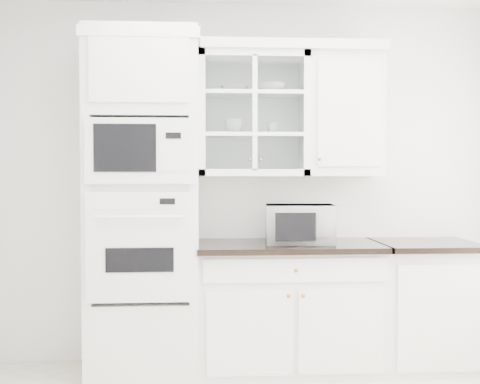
{
  "coord_description": "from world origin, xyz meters",
  "views": [
    {
      "loc": [
        -0.36,
        -2.83,
        1.44
      ],
      "look_at": [
        -0.1,
        1.05,
        1.3
      ],
      "focal_mm": 45.0,
      "sensor_mm": 36.0,
      "label": 1
    }
  ],
  "objects": [
    {
      "name": "room_shell",
      "position": [
        0.0,
        0.43,
        1.78
      ],
      "size": [
        4.0,
        3.5,
        2.7
      ],
      "color": "white",
      "rests_on": "ground"
    },
    {
      "name": "oven_column",
      "position": [
        -0.75,
        1.42,
        1.2
      ],
      "size": [
        0.76,
        0.68,
        2.4
      ],
      "color": "white",
      "rests_on": "ground"
    },
    {
      "name": "base_cabinet_run",
      "position": [
        0.28,
        1.45,
        0.46
      ],
      "size": [
        1.32,
        0.67,
        0.92
      ],
      "color": "white",
      "rests_on": "ground"
    },
    {
      "name": "extra_base_cabinet",
      "position": [
        1.28,
        1.45,
        0.46
      ],
      "size": [
        0.72,
        0.67,
        0.92
      ],
      "color": "white",
      "rests_on": "ground"
    },
    {
      "name": "upper_cabinet_glass",
      "position": [
        0.03,
        1.58,
        1.85
      ],
      "size": [
        0.8,
        0.33,
        0.9
      ],
      "color": "white",
      "rests_on": "room_shell"
    },
    {
      "name": "upper_cabinet_solid",
      "position": [
        0.71,
        1.58,
        1.85
      ],
      "size": [
        0.55,
        0.33,
        0.9
      ],
      "primitive_type": "cube",
      "color": "white",
      "rests_on": "room_shell"
    },
    {
      "name": "crown_molding",
      "position": [
        -0.07,
        1.56,
        2.33
      ],
      "size": [
        2.14,
        0.38,
        0.07
      ],
      "primitive_type": "cube",
      "color": "white",
      "rests_on": "room_shell"
    },
    {
      "name": "countertop_microwave",
      "position": [
        0.35,
        1.4,
        1.06
      ],
      "size": [
        0.51,
        0.44,
        0.28
      ],
      "primitive_type": "imported",
      "rotation": [
        0.0,
        0.0,
        3.05
      ],
      "color": "white",
      "rests_on": "base_cabinet_run"
    },
    {
      "name": "bowl_a",
      "position": [
        -0.1,
        1.6,
        2.04
      ],
      "size": [
        0.23,
        0.23,
        0.05
      ],
      "primitive_type": "imported",
      "rotation": [
        0.0,
        0.0,
        -0.14
      ],
      "color": "white",
      "rests_on": "upper_cabinet_glass"
    },
    {
      "name": "bowl_b",
      "position": [
        0.17,
        1.59,
        2.04
      ],
      "size": [
        0.24,
        0.24,
        0.07
      ],
      "primitive_type": "imported",
      "rotation": [
        0.0,
        0.0,
        0.09
      ],
      "color": "white",
      "rests_on": "upper_cabinet_glass"
    },
    {
      "name": "cup_a",
      "position": [
        -0.11,
        1.57,
        1.76
      ],
      "size": [
        0.16,
        0.16,
        0.1
      ],
      "primitive_type": "imported",
      "rotation": [
        0.0,
        0.0,
        -0.29
      ],
      "color": "white",
      "rests_on": "upper_cabinet_glass"
    },
    {
      "name": "cup_b",
      "position": [
        0.17,
        1.58,
        1.75
      ],
      "size": [
        0.09,
        0.09,
        0.08
      ],
      "primitive_type": "imported",
      "rotation": [
        0.0,
        0.0,
        0.03
      ],
      "color": "white",
      "rests_on": "upper_cabinet_glass"
    }
  ]
}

